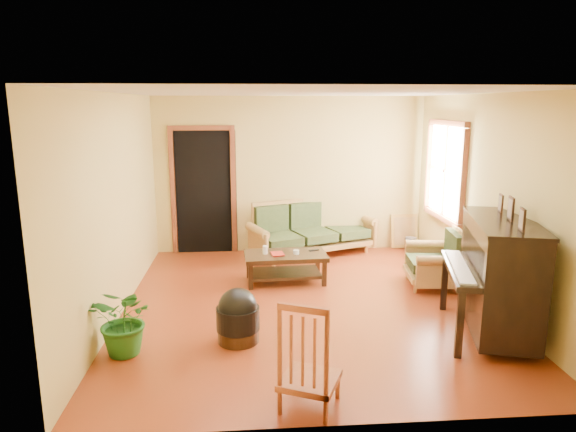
{
  "coord_description": "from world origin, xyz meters",
  "views": [
    {
      "loc": [
        -0.7,
        -6.04,
        2.47
      ],
      "look_at": [
        -0.21,
        0.2,
        1.1
      ],
      "focal_mm": 32.0,
      "sensor_mm": 36.0,
      "label": 1
    }
  ],
  "objects": [
    {
      "name": "floor",
      "position": [
        0.0,
        0.0,
        0.0
      ],
      "size": [
        5.0,
        5.0,
        0.0
      ],
      "primitive_type": "plane",
      "color": "maroon",
      "rests_on": "ground"
    },
    {
      "name": "doorway",
      "position": [
        -1.45,
        2.48,
        1.02
      ],
      "size": [
        1.08,
        0.16,
        2.05
      ],
      "primitive_type": "cube",
      "color": "black",
      "rests_on": "floor"
    },
    {
      "name": "window",
      "position": [
        2.21,
        1.3,
        1.5
      ],
      "size": [
        0.12,
        1.36,
        1.46
      ],
      "primitive_type": "cube",
      "color": "white",
      "rests_on": "right_wall"
    },
    {
      "name": "sofa",
      "position": [
        0.36,
        2.18,
        0.45
      ],
      "size": [
        2.26,
        1.57,
        0.89
      ],
      "primitive_type": "cube",
      "rotation": [
        0.0,
        0.0,
        0.37
      ],
      "color": "#A0753A",
      "rests_on": "floor"
    },
    {
      "name": "coffee_table",
      "position": [
        -0.2,
        0.87,
        0.21
      ],
      "size": [
        1.17,
        0.68,
        0.41
      ],
      "primitive_type": "cube",
      "rotation": [
        0.0,
        0.0,
        0.05
      ],
      "color": "black",
      "rests_on": "floor"
    },
    {
      "name": "armchair",
      "position": [
        1.82,
        0.54,
        0.41
      ],
      "size": [
        0.87,
        0.91,
        0.82
      ],
      "primitive_type": "cube",
      "rotation": [
        0.0,
        0.0,
        -0.11
      ],
      "color": "#A0753A",
      "rests_on": "floor"
    },
    {
      "name": "piano",
      "position": [
        1.97,
        -1.01,
        0.64
      ],
      "size": [
        1.19,
        1.62,
        1.28
      ],
      "primitive_type": "cube",
      "rotation": [
        0.0,
        0.0,
        -0.25
      ],
      "color": "black",
      "rests_on": "floor"
    },
    {
      "name": "footstool",
      "position": [
        -0.83,
        -0.96,
        0.22
      ],
      "size": [
        0.56,
        0.56,
        0.44
      ],
      "primitive_type": "cylinder",
      "rotation": [
        0.0,
        0.0,
        -0.27
      ],
      "color": "black",
      "rests_on": "floor"
    },
    {
      "name": "red_chair",
      "position": [
        -0.22,
        -2.21,
        0.48
      ],
      "size": [
        0.61,
        0.63,
        0.96
      ],
      "primitive_type": "cube",
      "rotation": [
        0.0,
        0.0,
        -0.42
      ],
      "color": "brown",
      "rests_on": "floor"
    },
    {
      "name": "leaning_frame",
      "position": [
        1.99,
        2.43,
        0.31
      ],
      "size": [
        0.47,
        0.12,
        0.63
      ],
      "primitive_type": "cube",
      "rotation": [
        0.0,
        0.0,
        0.04
      ],
      "color": "gold",
      "rests_on": "floor"
    },
    {
      "name": "ceramic_crock",
      "position": [
        2.06,
        2.26,
        0.12
      ],
      "size": [
        0.2,
        0.2,
        0.23
      ],
      "primitive_type": "cylinder",
      "rotation": [
        0.0,
        0.0,
        0.09
      ],
      "color": "#35449F",
      "rests_on": "floor"
    },
    {
      "name": "potted_plant",
      "position": [
        -1.94,
        -1.16,
        0.36
      ],
      "size": [
        0.81,
        0.76,
        0.73
      ],
      "primitive_type": "imported",
      "rotation": [
        0.0,
        0.0,
        -0.36
      ],
      "color": "#1F5C1A",
      "rests_on": "floor"
    },
    {
      "name": "book",
      "position": [
        -0.4,
        0.8,
        0.43
      ],
      "size": [
        0.2,
        0.25,
        0.02
      ],
      "primitive_type": "imported",
      "rotation": [
        0.0,
        0.0,
        0.13
      ],
      "color": "maroon",
      "rests_on": "coffee_table"
    },
    {
      "name": "candle",
      "position": [
        -0.48,
        0.87,
        0.47
      ],
      "size": [
        0.09,
        0.09,
        0.12
      ],
      "primitive_type": "cylinder",
      "rotation": [
        0.0,
        0.0,
        0.41
      ],
      "color": "silver",
      "rests_on": "coffee_table"
    },
    {
      "name": "glass_jar",
      "position": [
        -0.05,
        0.83,
        0.44
      ],
      "size": [
        0.11,
        0.11,
        0.06
      ],
      "primitive_type": "cylinder",
      "rotation": [
        0.0,
        0.0,
        0.42
      ],
      "color": "white",
      "rests_on": "coffee_table"
    },
    {
      "name": "remote",
      "position": [
        0.22,
        0.98,
        0.42
      ],
      "size": [
        0.15,
        0.1,
        0.02
      ],
      "primitive_type": "cube",
      "rotation": [
        0.0,
        0.0,
        0.41
      ],
      "color": "black",
      "rests_on": "coffee_table"
    }
  ]
}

